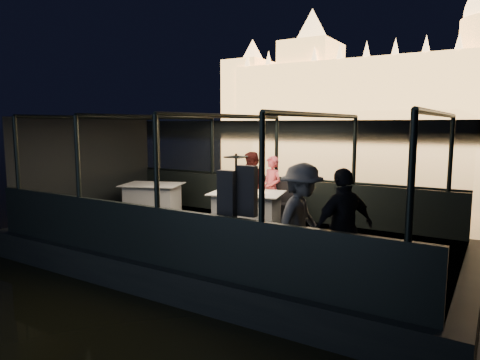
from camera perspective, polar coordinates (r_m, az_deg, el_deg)
The scene contains 28 objects.
river_water at distance 86.92m, azimuth 28.71°, elevation 4.82°, with size 500.00×500.00×0.00m, color black.
boat_hull at distance 8.50m, azimuth -1.43°, elevation -10.72°, with size 8.60×4.40×1.00m, color black.
boat_deck at distance 8.36m, azimuth -1.45°, elevation -7.60°, with size 8.00×4.00×0.04m, color black.
gunwale_port at distance 9.96m, azimuth 4.82°, elevation -2.40°, with size 8.00×0.08×0.90m, color black.
gunwale_starboard at distance 6.71m, azimuth -10.87°, elevation -7.38°, with size 8.00×0.08×0.90m, color black.
cabin_glass_port at distance 9.83m, azimuth 4.90°, elevation 4.22°, with size 8.00×0.02×1.40m, color #99B2B2, non-canonical shape.
cabin_glass_starboard at distance 6.51m, azimuth -11.12°, elevation 2.45°, with size 8.00×0.02×1.40m, color #99B2B2, non-canonical shape.
cabin_roof_glass at distance 8.07m, azimuth -1.50°, elevation 8.51°, with size 8.00×4.00×0.02m, color #99B2B2, non-canonical shape.
end_wall_fore at distance 10.83m, azimuth -19.53°, elevation 1.73°, with size 0.02×4.00×2.30m, color black, non-canonical shape.
end_wall_aft at distance 6.86m, azimuth 27.85°, elevation -1.82°, with size 0.02×4.00×2.30m, color black, non-canonical shape.
canopy_ribs at distance 8.14m, azimuth -1.47°, elevation 0.39°, with size 8.00×4.00×2.30m, color black, non-canonical shape.
dining_table_central at distance 8.80m, azimuth 0.94°, elevation -4.11°, with size 1.45×1.05×0.77m, color beige.
dining_table_aft at distance 10.51m, azimuth -11.57°, elevation -2.37°, with size 1.37×0.99×0.73m, color white.
chair_port_left at distance 9.37m, azimuth 0.44°, elevation -3.00°, with size 0.41×0.41×0.89m, color black.
chair_port_right at distance 9.26m, azimuth 5.35°, elevation -3.16°, with size 0.43×0.43×0.92m, color black.
coat_stand at distance 6.17m, azimuth -0.52°, elevation -4.25°, with size 0.48×0.39×1.74m, color black, non-canonical shape.
person_woman_coral at distance 9.39m, azimuth 4.24°, elevation -1.14°, with size 0.53×0.35×1.46m, color #EA5562.
person_man_maroon at distance 9.63m, azimuth 1.75°, elevation -0.91°, with size 0.74×0.57×1.54m, color #3D1211.
passenger_stripe at distance 5.91m, azimuth 8.19°, elevation -5.35°, with size 1.06×0.60×1.64m, color silver.
passenger_dark at distance 5.78m, azimuth 13.65°, elevation -5.78°, with size 0.94×0.40×1.60m, color black.
wine_bottle at distance 8.95m, azimuth -2.36°, elevation -0.49°, with size 0.07×0.07×0.33m, color #14391D.
bread_basket at distance 9.04m, azimuth -1.03°, elevation -1.10°, with size 0.20×0.20×0.08m, color brown.
amber_candle at distance 8.77m, azimuth 2.22°, elevation -1.38°, with size 0.06×0.06×0.08m, color #FF9F3F.
plate_near at distance 8.52m, azimuth 2.73°, elevation -1.86°, with size 0.22×0.22×0.01m, color silver.
plate_far at distance 9.17m, azimuth 0.23°, elevation -1.18°, with size 0.25×0.25×0.02m, color white.
wine_glass_white at distance 9.00m, azimuth -1.53°, elevation -0.79°, with size 0.06×0.06×0.18m, color white, non-canonical shape.
wine_glass_red at distance 8.93m, azimuth 3.47°, elevation -0.87°, with size 0.06×0.06×0.17m, color silver, non-canonical shape.
wine_glass_empty at distance 8.63m, azimuth 0.90°, elevation -1.15°, with size 0.07×0.07×0.19m, color silver, non-canonical shape.
Camera 1 is at (4.40, -6.77, 2.66)m, focal length 32.00 mm.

